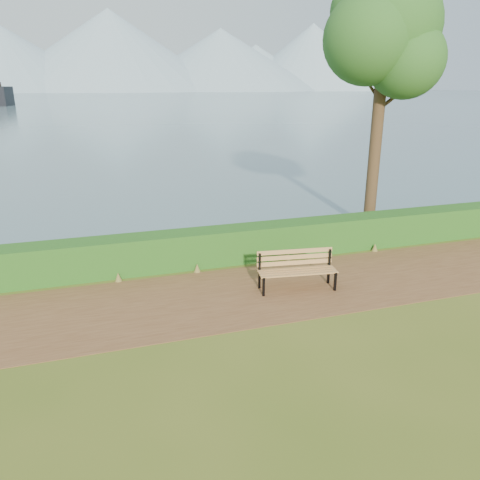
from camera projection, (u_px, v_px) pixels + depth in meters
name	position (u px, v px, depth m)	size (l,w,h in m)	color
ground	(260.00, 297.00, 11.29)	(140.00, 140.00, 0.00)	#4B5D1A
path	(256.00, 292.00, 11.56)	(40.00, 3.40, 0.01)	brown
hedge	(230.00, 245.00, 13.49)	(32.00, 0.85, 1.00)	#1E4714
water	(91.00, 95.00, 246.37)	(700.00, 510.00, 0.00)	#44606E
mountains	(73.00, 54.00, 367.05)	(585.00, 190.00, 70.00)	#839EAF
bench	(296.00, 267.00, 11.66)	(2.01, 0.83, 0.98)	black
tree	(386.00, 34.00, 14.78)	(4.35, 3.58, 8.64)	#3E2519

